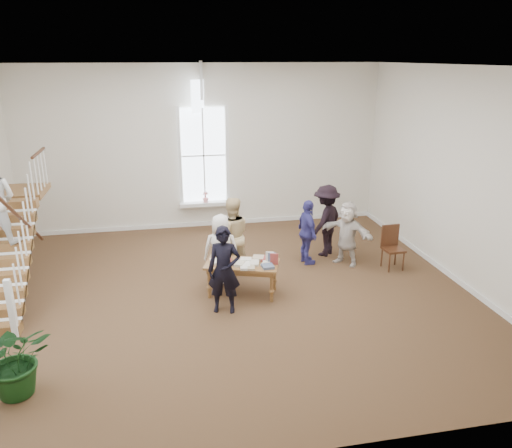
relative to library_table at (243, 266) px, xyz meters
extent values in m
plane|color=#49341D|center=(-0.33, 0.06, -0.61)|extent=(10.00, 10.00, 0.00)
plane|color=silver|center=(-0.33, 4.56, 1.64)|extent=(10.00, 0.00, 10.00)
plane|color=silver|center=(-0.33, -4.44, 1.64)|extent=(10.00, 0.00, 10.00)
plane|color=silver|center=(4.67, 0.06, 1.64)|extent=(0.00, 9.00, 9.00)
plane|color=white|center=(-0.33, 0.06, 3.89)|extent=(10.00, 10.00, 0.00)
cube|color=white|center=(-0.33, 4.38, 0.09)|extent=(1.45, 0.28, 0.10)
plane|color=white|center=(-0.33, 4.50, 1.44)|extent=(2.60, 0.00, 2.60)
plane|color=white|center=(-0.33, 4.50, 3.04)|extent=(0.60, 0.60, 0.85)
cube|color=white|center=(-0.33, 4.53, -0.55)|extent=(10.00, 0.04, 0.12)
imported|color=pink|center=(-0.33, 4.35, 0.29)|extent=(0.17, 0.17, 0.30)
cube|color=brown|center=(-4.68, 0.46, 0.29)|extent=(1.10, 0.30, 0.20)
cube|color=brown|center=(-4.68, 0.76, 0.49)|extent=(1.10, 0.30, 0.20)
cube|color=brown|center=(-4.68, 1.06, 0.69)|extent=(1.10, 0.30, 0.20)
cube|color=brown|center=(-4.68, 1.36, 0.89)|extent=(1.10, 0.30, 0.20)
cube|color=brown|center=(-4.68, 1.66, 1.09)|extent=(1.10, 0.30, 0.20)
cube|color=brown|center=(-4.68, 2.56, 1.13)|extent=(1.10, 1.20, 0.12)
cube|color=white|center=(-4.19, -0.89, -0.06)|extent=(0.10, 0.10, 1.10)
cylinder|color=#371F0F|center=(-4.18, 0.46, 1.14)|extent=(0.07, 2.74, 1.86)
cube|color=brown|center=(-0.02, 0.01, 0.05)|extent=(1.63, 1.17, 0.05)
cube|color=brown|center=(-0.02, 0.01, -0.02)|extent=(1.47, 1.02, 0.10)
cylinder|color=brown|center=(-0.71, -0.04, -0.30)|extent=(0.07, 0.07, 0.64)
cylinder|color=brown|center=(0.49, -0.45, -0.30)|extent=(0.07, 0.07, 0.64)
cylinder|color=brown|center=(-0.54, 0.47, -0.30)|extent=(0.07, 0.07, 0.64)
cylinder|color=brown|center=(0.66, 0.06, -0.30)|extent=(0.07, 0.07, 0.64)
cube|color=silver|center=(0.49, -0.02, 0.10)|extent=(0.22, 0.29, 0.04)
cube|color=beige|center=(0.21, -0.08, 0.10)|extent=(0.26, 0.33, 0.05)
cube|color=tan|center=(0.34, 0.14, 0.10)|extent=(0.29, 0.29, 0.06)
cube|color=silver|center=(0.07, 0.10, 0.10)|extent=(0.27, 0.24, 0.05)
cube|color=#4C5972|center=(-0.08, -0.03, 0.09)|extent=(0.31, 0.34, 0.03)
cube|color=maroon|center=(0.50, 0.08, 0.10)|extent=(0.28, 0.31, 0.05)
cube|color=white|center=(0.42, -0.17, 0.09)|extent=(0.23, 0.24, 0.03)
cube|color=#BFB299|center=(-0.09, -0.10, 0.10)|extent=(0.26, 0.29, 0.06)
cube|color=silver|center=(0.02, -0.14, 0.10)|extent=(0.20, 0.28, 0.05)
cube|color=beige|center=(-0.55, 0.12, 0.10)|extent=(0.21, 0.29, 0.05)
cube|color=tan|center=(0.10, -0.27, 0.10)|extent=(0.21, 0.30, 0.04)
cube|color=silver|center=(-0.03, -0.24, 0.10)|extent=(0.19, 0.32, 0.05)
cube|color=#4C5972|center=(0.44, -0.32, 0.10)|extent=(0.24, 0.25, 0.05)
cube|color=maroon|center=(-0.29, 0.16, 0.09)|extent=(0.21, 0.26, 0.02)
imported|color=black|center=(-0.47, -0.64, 0.24)|extent=(0.70, 0.55, 1.71)
imported|color=silver|center=(-0.37, 0.61, 0.16)|extent=(0.82, 0.60, 1.54)
imported|color=beige|center=(-0.07, 1.11, 0.27)|extent=(0.88, 0.69, 1.76)
imported|color=#3C3887|center=(1.74, 1.30, 0.16)|extent=(0.47, 0.94, 1.54)
imported|color=black|center=(2.34, 1.75, 0.27)|extent=(1.28, 1.25, 1.76)
imported|color=silver|center=(2.64, 1.10, 0.15)|extent=(1.26, 1.36, 1.52)
imported|color=black|center=(-3.73, -2.52, -0.05)|extent=(1.23, 1.15, 1.12)
cube|color=#371F0F|center=(3.58, 0.62, -0.15)|extent=(0.46, 0.46, 0.05)
cube|color=#371F0F|center=(3.57, 0.82, 0.13)|extent=(0.44, 0.07, 0.52)
cylinder|color=#371F0F|center=(3.42, 0.43, -0.38)|extent=(0.04, 0.04, 0.46)
cylinder|color=#371F0F|center=(3.77, 0.46, -0.38)|extent=(0.04, 0.04, 0.46)
cylinder|color=#371F0F|center=(3.40, 0.78, -0.38)|extent=(0.04, 0.04, 0.46)
cylinder|color=#371F0F|center=(3.75, 0.81, -0.38)|extent=(0.04, 0.04, 0.46)
camera|label=1|loc=(-1.54, -9.18, 4.06)|focal=35.00mm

